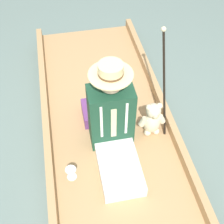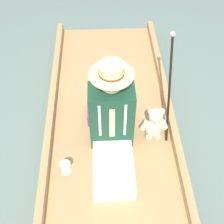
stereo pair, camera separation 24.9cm
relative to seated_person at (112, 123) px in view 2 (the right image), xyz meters
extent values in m
plane|color=slate|center=(0.00, -0.13, -0.45)|extent=(16.00, 16.00, 0.00)
cube|color=tan|center=(0.00, -0.13, -0.38)|extent=(1.17, 3.34, 0.14)
cube|color=tan|center=(-0.55, -0.13, -0.26)|extent=(0.06, 3.34, 0.10)
cube|color=tan|center=(0.56, -0.13, -0.26)|extent=(0.06, 3.34, 0.10)
cube|color=#6B3875|center=(0.01, -0.36, -0.25)|extent=(0.40, 0.28, 0.12)
cube|color=white|center=(0.00, 0.28, -0.25)|extent=(0.33, 0.50, 0.11)
cube|color=#19422D|center=(0.00, -0.08, -0.01)|extent=(0.36, 0.23, 0.60)
cube|color=beige|center=(0.00, 0.03, 0.03)|extent=(0.04, 0.01, 0.33)
cube|color=white|center=(-0.10, 0.03, 0.06)|extent=(0.02, 0.01, 0.36)
cube|color=white|center=(0.10, 0.03, 0.06)|extent=(0.02, 0.01, 0.36)
sphere|color=beige|center=(0.00, -0.08, 0.38)|extent=(0.19, 0.19, 0.19)
cylinder|color=beige|center=(0.00, -0.08, 0.45)|extent=(0.33, 0.33, 0.01)
cylinder|color=beige|center=(0.00, -0.08, 0.50)|extent=(0.18, 0.18, 0.09)
cylinder|color=brown|center=(0.00, -0.08, 0.46)|extent=(0.19, 0.19, 0.02)
ellipsoid|color=beige|center=(-0.37, -0.09, -0.20)|extent=(0.15, 0.13, 0.23)
sphere|color=beige|center=(-0.37, -0.09, -0.03)|extent=(0.13, 0.13, 0.13)
sphere|color=tan|center=(-0.37, -0.03, -0.04)|extent=(0.05, 0.05, 0.05)
sphere|color=beige|center=(-0.41, -0.09, 0.02)|extent=(0.05, 0.05, 0.05)
sphere|color=beige|center=(-0.32, -0.09, 0.02)|extent=(0.05, 0.05, 0.05)
cylinder|color=beige|center=(-0.45, -0.09, -0.16)|extent=(0.09, 0.06, 0.10)
cylinder|color=beige|center=(-0.29, -0.09, -0.16)|extent=(0.09, 0.06, 0.10)
sphere|color=beige|center=(-0.41, -0.06, -0.28)|extent=(0.06, 0.06, 0.06)
sphere|color=beige|center=(-0.33, -0.06, -0.28)|extent=(0.06, 0.06, 0.06)
cylinder|color=silver|center=(0.39, 0.24, -0.31)|extent=(0.08, 0.08, 0.01)
cylinder|color=silver|center=(0.39, 0.24, -0.27)|extent=(0.01, 0.01, 0.07)
cone|color=silver|center=(0.39, 0.24, -0.21)|extent=(0.09, 0.09, 0.04)
cylinder|color=black|center=(-0.48, -0.22, 0.12)|extent=(0.02, 0.40, 0.87)
sphere|color=beige|center=(-0.48, -0.41, 0.55)|extent=(0.04, 0.04, 0.04)
camera|label=1|loc=(0.32, 1.57, 1.94)|focal=50.00mm
camera|label=2|loc=(0.08, 1.60, 1.94)|focal=50.00mm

